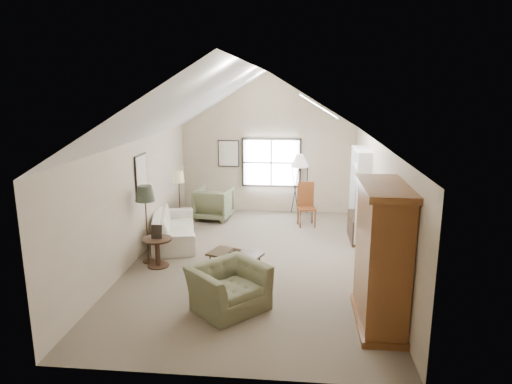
# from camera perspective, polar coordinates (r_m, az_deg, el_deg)

# --- Properties ---
(room_shell) EXTENTS (5.01, 8.01, 4.00)m
(room_shell) POSITION_cam_1_polar(r_m,az_deg,el_deg) (9.10, -0.25, 10.58)
(room_shell) COLOR #6C5C4D
(room_shell) RESTS_ON ground
(window) EXTENTS (1.72, 0.08, 1.42)m
(window) POSITION_cam_1_polar(r_m,az_deg,el_deg) (13.20, 1.92, 3.68)
(window) COLOR black
(window) RESTS_ON room_shell
(skylight) EXTENTS (0.80, 1.20, 0.52)m
(skylight) POSITION_cam_1_polar(r_m,az_deg,el_deg) (9.96, 7.89, 10.75)
(skylight) COLOR white
(skylight) RESTS_ON room_shell
(wall_art) EXTENTS (1.97, 3.71, 0.88)m
(wall_art) POSITION_cam_1_polar(r_m,az_deg,el_deg) (11.49, -8.64, 3.53)
(wall_art) COLOR black
(wall_art) RESTS_ON room_shell
(armoire) EXTENTS (0.60, 1.50, 2.20)m
(armoire) POSITION_cam_1_polar(r_m,az_deg,el_deg) (7.21, 15.42, -7.73)
(armoire) COLOR brown
(armoire) RESTS_ON ground
(tv_alcove) EXTENTS (0.32, 1.30, 2.10)m
(tv_alcove) POSITION_cam_1_polar(r_m,az_deg,el_deg) (11.01, 12.82, -0.13)
(tv_alcove) COLOR white
(tv_alcove) RESTS_ON ground
(media_console) EXTENTS (0.34, 1.18, 0.60)m
(media_console) POSITION_cam_1_polar(r_m,az_deg,el_deg) (11.23, 12.50, -4.35)
(media_console) COLOR #382316
(media_console) RESTS_ON ground
(tv_panel) EXTENTS (0.05, 0.90, 0.55)m
(tv_panel) POSITION_cam_1_polar(r_m,az_deg,el_deg) (11.07, 12.66, -1.28)
(tv_panel) COLOR black
(tv_panel) RESTS_ON media_console
(sofa) EXTENTS (1.51, 2.56, 0.70)m
(sofa) POSITION_cam_1_polar(r_m,az_deg,el_deg) (11.05, -10.21, -4.26)
(sofa) COLOR beige
(sofa) RESTS_ON ground
(armchair_near) EXTENTS (1.52, 1.52, 0.74)m
(armchair_near) POSITION_cam_1_polar(r_m,az_deg,el_deg) (7.68, -3.45, -11.83)
(armchair_near) COLOR #5F6144
(armchair_near) RESTS_ON ground
(armchair_far) EXTENTS (1.06, 1.09, 0.87)m
(armchair_far) POSITION_cam_1_polar(r_m,az_deg,el_deg) (12.67, -5.31, -1.45)
(armchair_far) COLOR #6D6E4D
(armchair_far) RESTS_ON ground
(coffee_table) EXTENTS (1.12, 0.86, 0.51)m
(coffee_table) POSITION_cam_1_polar(r_m,az_deg,el_deg) (8.84, -2.64, -9.20)
(coffee_table) COLOR #362616
(coffee_table) RESTS_ON ground
(bowl) EXTENTS (0.31, 0.31, 0.06)m
(bowl) POSITION_cam_1_polar(r_m,az_deg,el_deg) (8.74, -2.66, -7.49)
(bowl) COLOR #362716
(bowl) RESTS_ON coffee_table
(side_table) EXTENTS (0.73, 0.73, 0.60)m
(side_table) POSITION_cam_1_polar(r_m,az_deg,el_deg) (9.59, -12.19, -7.38)
(side_table) COLOR #3D2618
(side_table) RESTS_ON ground
(side_chair) EXTENTS (0.52, 0.52, 1.15)m
(side_chair) POSITION_cam_1_polar(r_m,az_deg,el_deg) (12.03, 6.36, -1.59)
(side_chair) COLOR brown
(side_chair) RESTS_ON ground
(tripod_lamp) EXTENTS (0.61, 0.61, 1.78)m
(tripod_lamp) POSITION_cam_1_polar(r_m,az_deg,el_deg) (13.03, 5.43, 0.99)
(tripod_lamp) COLOR silver
(tripod_lamp) RESTS_ON ground
(dark_lamp) EXTENTS (0.49, 0.49, 1.68)m
(dark_lamp) POSITION_cam_1_polar(r_m,az_deg,el_deg) (9.68, -13.51, -3.89)
(dark_lamp) COLOR #262A1E
(dark_lamp) RESTS_ON ground
(tan_lamp) EXTENTS (0.37, 0.37, 1.50)m
(tan_lamp) POSITION_cam_1_polar(r_m,az_deg,el_deg) (12.10, -9.55, -0.73)
(tan_lamp) COLOR tan
(tan_lamp) RESTS_ON ground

